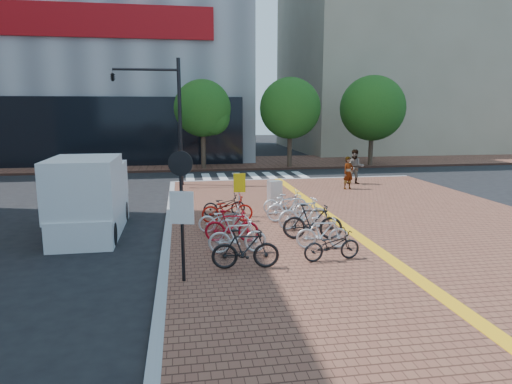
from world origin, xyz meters
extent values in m
plane|color=black|center=(0.00, 0.00, 0.00)|extent=(120.00, 120.00, 0.00)
cube|color=brown|center=(3.00, -5.00, 0.07)|extent=(14.00, 34.00, 0.15)
cube|color=#FAAD16|center=(2.00, -5.00, 0.16)|extent=(0.40, 34.00, 0.01)
cube|color=gray|center=(-4.00, -5.00, 0.08)|extent=(0.25, 34.00, 0.15)
cube|color=gray|center=(3.00, 12.00, 0.08)|extent=(14.00, 0.25, 0.15)
cube|color=brown|center=(0.00, 21.00, 0.07)|extent=(70.00, 8.00, 0.15)
cube|color=gray|center=(18.00, 32.00, 9.00)|extent=(20.00, 18.00, 18.00)
cube|color=silver|center=(-3.00, 14.00, 0.01)|extent=(0.50, 4.00, 0.01)
cube|color=silver|center=(-2.00, 14.00, 0.01)|extent=(0.50, 4.00, 0.01)
cube|color=silver|center=(-1.00, 14.00, 0.01)|extent=(0.50, 4.00, 0.01)
cube|color=silver|center=(0.00, 14.00, 0.01)|extent=(0.50, 4.00, 0.01)
cube|color=silver|center=(1.00, 14.00, 0.01)|extent=(0.50, 4.00, 0.01)
cube|color=silver|center=(2.00, 14.00, 0.01)|extent=(0.50, 4.00, 0.01)
cube|color=silver|center=(3.00, 14.00, 0.01)|extent=(0.50, 4.00, 0.01)
cube|color=silver|center=(4.00, 14.00, 0.01)|extent=(0.50, 4.00, 0.01)
cylinder|color=#38281E|center=(-2.00, 17.50, 1.45)|extent=(0.32, 0.32, 2.60)
sphere|color=#194714|center=(-2.00, 17.50, 4.20)|extent=(3.80, 3.80, 3.80)
sphere|color=#194714|center=(-1.40, 17.20, 3.60)|extent=(2.40, 2.40, 2.40)
cylinder|color=#38281E|center=(4.00, 17.50, 1.45)|extent=(0.32, 0.32, 2.60)
sphere|color=#194714|center=(4.00, 17.50, 4.20)|extent=(4.20, 4.20, 4.20)
sphere|color=#194714|center=(4.60, 17.20, 3.60)|extent=(2.40, 2.40, 2.40)
cylinder|color=#38281E|center=(10.00, 17.50, 1.45)|extent=(0.32, 0.32, 2.60)
sphere|color=#194714|center=(10.00, 17.50, 4.20)|extent=(4.60, 4.60, 4.60)
sphere|color=#194714|center=(10.60, 17.20, 3.60)|extent=(2.40, 2.40, 2.40)
imported|color=black|center=(-1.95, -2.64, 0.67)|extent=(1.75, 0.61, 1.03)
imported|color=silver|center=(-1.99, -1.37, 0.64)|extent=(1.65, 0.51, 0.99)
imported|color=#B00C1C|center=(-2.03, -0.23, 0.64)|extent=(1.70, 0.75, 0.99)
imported|color=silver|center=(-2.15, 0.92, 0.60)|extent=(1.71, 0.63, 0.89)
imported|color=#B5150C|center=(-1.91, 2.24, 0.63)|extent=(1.88, 0.75, 0.97)
imported|color=black|center=(-1.93, 3.24, 0.57)|extent=(1.64, 0.69, 0.84)
imported|color=black|center=(0.41, -2.38, 0.57)|extent=(1.64, 0.72, 0.83)
imported|color=silver|center=(0.49, -1.33, 0.62)|extent=(1.58, 0.59, 0.93)
imported|color=black|center=(0.47, -0.35, 0.70)|extent=(1.91, 0.87, 1.11)
imported|color=silver|center=(0.51, 0.87, 0.69)|extent=(1.85, 0.76, 1.08)
imported|color=silver|center=(0.29, 1.96, 0.65)|extent=(1.69, 0.51, 1.01)
imported|color=silver|center=(0.42, 3.21, 0.61)|extent=(1.77, 0.71, 0.91)
imported|color=gray|center=(4.80, 8.11, 0.97)|extent=(0.70, 0.58, 1.64)
imported|color=#48505C|center=(5.72, 9.52, 1.08)|extent=(1.08, 0.95, 1.87)
cube|color=silver|center=(0.22, 4.24, 0.72)|extent=(0.60, 0.49, 1.13)
cylinder|color=#B7B7BC|center=(-1.38, 3.09, 0.95)|extent=(0.07, 0.07, 1.59)
cube|color=yellow|center=(-1.38, 3.04, 1.43)|extent=(0.44, 0.10, 0.71)
cylinder|color=black|center=(-3.50, -3.24, 1.67)|extent=(0.10, 0.10, 3.04)
cylinder|color=black|center=(-3.50, -3.31, 2.94)|extent=(0.56, 0.20, 0.57)
cube|color=silver|center=(-3.50, -3.31, 1.92)|extent=(0.55, 0.20, 0.76)
cylinder|color=black|center=(-3.50, 10.85, 3.43)|extent=(0.20, 0.20, 6.57)
cylinder|color=black|center=(-5.14, 10.85, 6.11)|extent=(3.28, 0.13, 0.13)
imported|color=black|center=(-6.78, 10.85, 5.79)|extent=(0.29, 1.36, 0.55)
cube|color=silver|center=(-6.51, 2.09, 0.46)|extent=(1.95, 4.57, 0.91)
cube|color=silver|center=(-6.52, 3.40, 1.57)|extent=(1.93, 1.93, 1.32)
cube|color=silver|center=(-6.51, 1.28, 1.72)|extent=(2.04, 2.85, 1.82)
cylinder|color=black|center=(-7.38, 3.70, 0.35)|extent=(0.23, 0.71, 0.71)
cylinder|color=black|center=(-7.37, 0.46, 0.35)|extent=(0.23, 0.71, 0.71)
cylinder|color=black|center=(-5.66, 3.71, 0.35)|extent=(0.23, 0.71, 0.71)
cylinder|color=black|center=(-5.65, 0.47, 0.35)|extent=(0.23, 0.71, 0.71)
camera|label=1|loc=(-3.47, -13.58, 4.13)|focal=32.00mm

